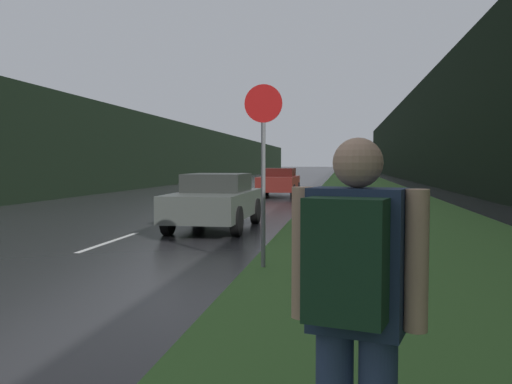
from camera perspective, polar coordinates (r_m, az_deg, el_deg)
The scene contains 10 objects.
grass_verge at distance 38.79m, azimuth 11.25°, elevation 0.47°, with size 6.00×240.00×0.02m, color #386028.
lane_stripe_c at distance 12.14m, azimuth -15.09°, elevation -5.06°, with size 0.12×3.00×0.01m, color silver.
lane_stripe_d at distance 18.70m, azimuth -6.28°, elevation -2.17°, with size 0.12×3.00×0.01m, color silver.
lane_stripe_e at distance 25.50m, azimuth -2.11°, elevation -0.78°, with size 0.12×3.00×0.01m, color silver.
treeline_far_side at distance 50.80m, azimuth -7.36°, elevation 3.98°, with size 2.00×140.00×5.16m, color black.
treeline_near_side at distance 49.36m, azimuth 17.87°, elevation 5.91°, with size 2.00×140.00×8.62m, color black.
stop_sign at distance 8.66m, azimuth 0.77°, elevation 3.41°, with size 0.61×0.07×2.94m.
hitchhiker_with_backpack at distance 2.53m, azimuth 10.34°, elevation -11.97°, with size 0.61×0.50×1.80m.
car_passing_near at distance 14.05m, azimuth -4.24°, elevation -0.88°, with size 1.86×4.42×1.42m.
car_passing_far at distance 28.04m, azimuth 2.45°, elevation 1.09°, with size 1.89×4.66×1.45m.
Camera 1 is at (4.94, 1.28, 1.68)m, focal length 38.00 mm.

